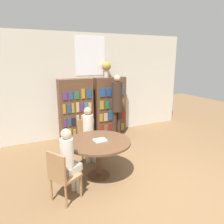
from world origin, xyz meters
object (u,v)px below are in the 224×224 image
Objects in this scene: chair_near_camera at (62,174)px; seated_reader_left at (89,131)px; bookshelf_right at (110,106)px; flower_vase at (106,68)px; bookshelf_left at (76,109)px; reading_table at (98,146)px; seated_reader_right at (70,160)px; librarian_standing at (117,100)px; chair_left_side at (87,136)px.

seated_reader_left is (0.93, 1.26, 0.19)m from chair_near_camera.
flower_vase is at bearing 177.59° from bookshelf_right.
reading_table is at bearing -96.31° from bookshelf_left.
seated_reader_right is at bearing -127.19° from bookshelf_right.
librarian_standing is at bearing -91.53° from bookshelf_right.
chair_near_camera is (-1.10, -2.75, -0.37)m from bookshelf_left.
reading_table is at bearing 90.00° from chair_left_side.
reading_table is at bearing -118.32° from flower_vase.
bookshelf_right is 0.94× the size of librarian_standing.
chair_left_side is at bearing -130.51° from flower_vase.
bookshelf_left is 1.94× the size of chair_left_side.
bookshelf_right is 1.41× the size of seated_reader_right.
seated_reader_left is (-0.16, -1.49, -0.17)m from bookshelf_left.
bookshelf_left reaches higher than seated_reader_right.
chair_left_side is at bearing -90.00° from seated_reader_left.
reading_table is 0.98m from chair_near_camera.
chair_left_side is (0.11, 0.97, -0.13)m from reading_table.
bookshelf_right is at bearing 113.15° from seated_reader_right.
seated_reader_right is at bearing -150.34° from reading_table.
seated_reader_left reaches higher than chair_left_side.
bookshelf_right is at bearing -0.01° from bookshelf_left.
reading_table is 1.03× the size of seated_reader_left.
chair_near_camera is 0.73× the size of seated_reader_right.
bookshelf_left reaches higher than chair_left_side.
chair_left_side is at bearing 120.14° from seated_reader_right.
chair_left_side is at bearing -133.29° from bookshelf_right.
librarian_standing is at bearing -79.10° from flower_vase.
flower_vase reaches higher than seated_reader_left.
seated_reader_right is at bearing -109.31° from bookshelf_left.
seated_reader_left is 1.40m from seated_reader_right.
seated_reader_left is at bearing 113.93° from chair_near_camera.
bookshelf_left is 2.99m from chair_near_camera.
flower_vase is 0.25× the size of librarian_standing.
flower_vase is (0.98, 0.00, 1.16)m from bookshelf_left.
chair_left_side is 0.27m from seated_reader_left.
chair_near_camera is at bearing -133.93° from librarian_standing.
bookshelf_left is at bearing -89.96° from seated_reader_left.
flower_vase is 2.30m from chair_left_side.
flower_vase is 3.77m from chair_near_camera.
chair_left_side is (-0.14, -1.31, -0.37)m from bookshelf_left.
seated_reader_left is at bearing -127.33° from flower_vase.
seated_reader_left is at bearing 117.07° from seated_reader_right.
seated_reader_right is (-0.77, -1.17, -0.01)m from seated_reader_left.
flower_vase is 0.37× the size of seated_reader_left.
seated_reader_left is 1.01× the size of seated_reader_right.
flower_vase reaches higher than seated_reader_right.
librarian_standing is at bearing 106.41° from chair_near_camera.
seated_reader_left reaches higher than reading_table.
bookshelf_left is at bearing 83.69° from reading_table.
reading_table is at bearing -120.49° from bookshelf_right.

